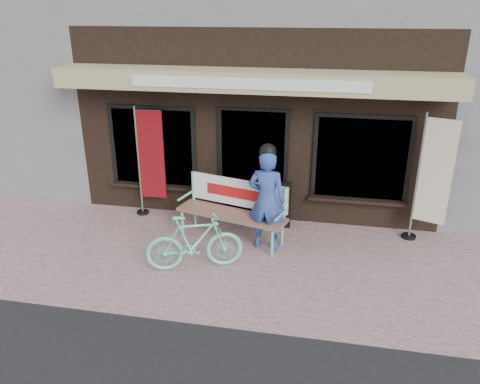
% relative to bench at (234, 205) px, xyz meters
% --- Properties ---
extents(ground, '(70.00, 70.00, 0.00)m').
position_rel_bench_xyz_m(ground, '(0.18, -1.06, -0.64)').
color(ground, '#B88D8F').
rests_on(ground, ground).
extents(storefront, '(7.00, 6.77, 6.00)m').
position_rel_bench_xyz_m(storefront, '(0.18, 3.90, 2.35)').
color(storefront, black).
rests_on(storefront, ground).
extents(bench, '(2.07, 1.02, 1.09)m').
position_rel_bench_xyz_m(bench, '(0.00, 0.00, 0.00)').
color(bench, '#72E0B2').
rests_on(bench, ground).
extents(person, '(0.69, 0.50, 1.88)m').
position_rel_bench_xyz_m(person, '(0.62, -0.25, 0.29)').
color(person, '#2B4997').
rests_on(person, ground).
extents(bicycle, '(1.61, 0.95, 0.93)m').
position_rel_bench_xyz_m(bicycle, '(-0.39, -1.17, -0.17)').
color(bicycle, '#72E0B2').
rests_on(bicycle, ground).
extents(nobori_red, '(0.65, 0.26, 2.20)m').
position_rel_bench_xyz_m(nobori_red, '(-1.82, 0.70, 0.50)').
color(nobori_red, gray).
rests_on(nobori_red, ground).
extents(nobori_cream, '(0.68, 0.38, 2.32)m').
position_rel_bench_xyz_m(nobori_cream, '(3.36, 0.51, 0.56)').
color(nobori_cream, gray).
rests_on(nobori_cream, ground).
extents(menu_stand, '(0.46, 0.15, 0.91)m').
position_rel_bench_xyz_m(menu_stand, '(0.74, 0.62, -0.17)').
color(menu_stand, black).
rests_on(menu_stand, ground).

